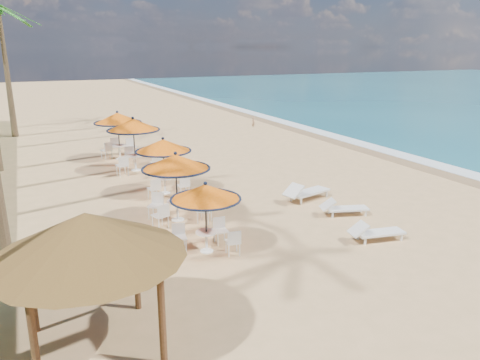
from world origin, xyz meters
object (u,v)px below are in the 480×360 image
object	(u,v)px
lounger_near	(375,232)
lounger_mid	(343,208)
station_2	(164,151)
lounger_far	(305,192)
station_1	(175,171)
palapa	(87,236)
station_4	(118,124)
station_0	(206,201)
station_3	(134,132)

from	to	relation	value
lounger_near	lounger_mid	bearing A→B (deg)	87.99
station_2	lounger_far	world-z (taller)	station_2
station_1	station_2	bearing A→B (deg)	81.19
station_1	lounger_near	distance (m)	6.86
station_2	palapa	world-z (taller)	palapa
lounger_mid	palapa	size ratio (longest dim) A/B	0.48
station_2	palapa	bearing A→B (deg)	-113.69
station_2	station_4	size ratio (longest dim) A/B	0.91
station_2	lounger_mid	distance (m)	7.44
lounger_mid	palapa	bearing A→B (deg)	-137.97
station_4	lounger_near	size ratio (longest dim) A/B	1.41
lounger_near	station_4	bearing A→B (deg)	119.13
station_1	lounger_near	size ratio (longest dim) A/B	1.32
station_0	station_4	distance (m)	13.31
lounger_near	palapa	bearing A→B (deg)	-157.53
palapa	lounger_far	bearing A→B (deg)	35.09
station_2	lounger_far	bearing A→B (deg)	-33.00
station_0	palapa	distance (m)	5.10
palapa	lounger_mid	bearing A→B (deg)	24.72
station_1	station_4	size ratio (longest dim) A/B	0.94
station_0	lounger_far	bearing A→B (deg)	28.82
station_0	station_4	size ratio (longest dim) A/B	0.83
lounger_near	lounger_far	distance (m)	4.37
station_0	lounger_near	xyz separation A→B (m)	(5.07, -1.47, -1.29)
station_2	station_3	bearing A→B (deg)	93.60
station_2	lounger_mid	world-z (taller)	station_2
station_1	palapa	xyz separation A→B (m)	(-3.65, -6.25, 0.62)
station_3	station_4	world-z (taller)	station_3
lounger_mid	lounger_far	size ratio (longest dim) A/B	0.83
station_1	station_3	world-z (taller)	station_3
station_4	station_2	bearing A→B (deg)	-86.10
station_2	lounger_near	bearing A→B (deg)	-58.34
station_0	lounger_near	size ratio (longest dim) A/B	1.17
station_1	palapa	world-z (taller)	palapa
station_2	station_3	size ratio (longest dim) A/B	0.90
station_0	station_1	world-z (taller)	station_1
lounger_near	station_0	bearing A→B (deg)	173.88
lounger_far	palapa	bearing A→B (deg)	-159.42
station_4	lounger_far	distance (m)	11.80
station_2	station_4	bearing A→B (deg)	93.90
station_4	lounger_mid	world-z (taller)	station_4
lounger_near	palapa	distance (m)	9.23
lounger_near	lounger_mid	distance (m)	2.38
lounger_near	palapa	xyz separation A→B (m)	(-8.77, -1.94, 2.13)
lounger_mid	lounger_near	bearing A→B (deg)	-84.70
station_2	lounger_near	xyz separation A→B (m)	(4.63, -7.50, -1.52)
station_0	station_4	world-z (taller)	station_4
station_3	palapa	distance (m)	14.31
station_3	lounger_mid	distance (m)	11.06
palapa	station_2	bearing A→B (deg)	66.31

